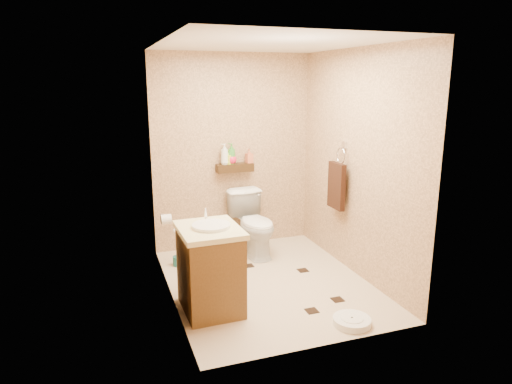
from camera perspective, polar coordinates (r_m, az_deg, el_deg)
name	(u,v)px	position (r m, az deg, el deg)	size (l,w,h in m)	color
ground	(268,282)	(4.89, 1.49, -11.22)	(2.50, 2.50, 0.00)	#C2A88E
wall_back	(233,152)	(5.69, -2.91, 4.98)	(2.00, 0.04, 2.40)	tan
wall_front	(329,201)	(3.41, 9.07, -1.09)	(2.00, 0.04, 2.40)	tan
wall_left	(167,177)	(4.27, -11.06, 1.83)	(0.04, 2.50, 2.40)	tan
wall_right	(357,164)	(4.96, 12.47, 3.38)	(0.04, 2.50, 2.40)	tan
ceiling	(269,43)	(4.45, 1.69, 18.07)	(2.00, 2.50, 0.02)	silver
wall_shelf	(235,168)	(5.64, -2.66, 3.06)	(0.46, 0.14, 0.10)	#3A230F
floor_accents	(272,285)	(4.83, 1.98, -11.51)	(1.19, 1.30, 0.01)	black
toilet	(254,224)	(5.52, -0.26, -4.00)	(0.43, 0.75, 0.76)	white
vanity	(210,268)	(4.22, -5.75, -9.39)	(0.55, 0.66, 0.92)	brown
bathroom_scale	(352,321)	(4.20, 11.89, -15.52)	(0.34, 0.34, 0.07)	white
toilet_brush	(177,253)	(5.32, -9.84, -7.47)	(0.10, 0.10, 0.45)	#175C5E
towel_ring	(337,184)	(5.17, 10.07, 1.04)	(0.12, 0.30, 0.76)	silver
toilet_paper	(166,219)	(5.05, -11.18, -3.37)	(0.12, 0.11, 0.12)	white
bottle_a	(225,154)	(5.58, -3.95, 4.77)	(0.10, 0.10, 0.26)	silver
bottle_b	(229,157)	(5.60, -3.39, 4.38)	(0.08, 0.08, 0.17)	#CFDD2E
bottle_c	(232,157)	(5.61, -3.08, 4.33)	(0.12, 0.12, 0.16)	red
bottle_d	(232,154)	(5.60, -3.07, 4.82)	(0.10, 0.10, 0.26)	#39892D
bottle_e	(249,156)	(5.67, -0.86, 4.54)	(0.08, 0.08, 0.18)	#C96643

